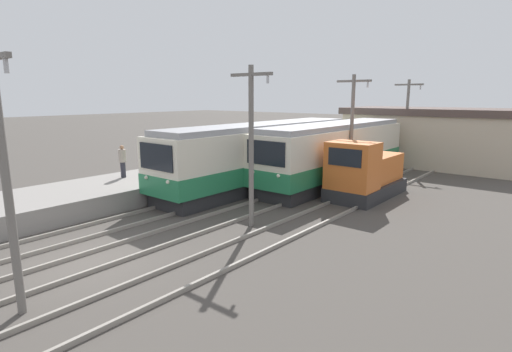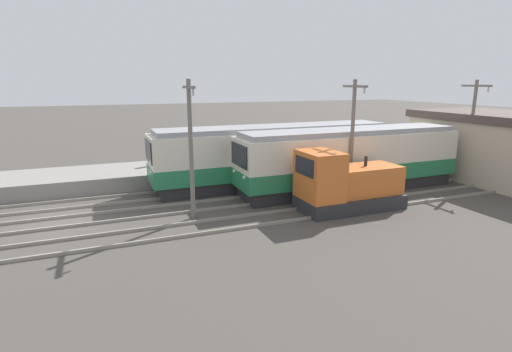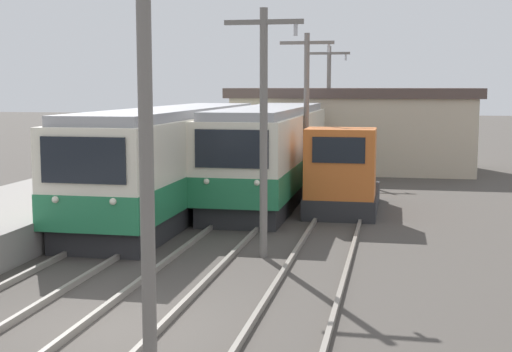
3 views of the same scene
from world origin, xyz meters
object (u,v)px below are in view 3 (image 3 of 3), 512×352
object	(u,v)px
commuter_train_left	(176,163)
shunting_locomotive	(343,177)
catenary_mast_mid	(264,123)
commuter_train_center	(271,156)
catenary_mast_near	(147,154)
catenary_mast_far	(307,111)
catenary_mast_distant	(329,105)

from	to	relation	value
commuter_train_left	shunting_locomotive	xyz separation A→B (m)	(5.80, 1.12, -0.48)
catenary_mast_mid	commuter_train_left	bearing A→B (deg)	124.98
commuter_train_center	catenary_mast_mid	bearing A→B (deg)	-81.06
commuter_train_left	commuter_train_center	xyz separation A→B (m)	(2.80, 3.43, -0.02)
shunting_locomotive	catenary_mast_near	bearing A→B (deg)	-95.37
commuter_train_left	catenary_mast_near	world-z (taller)	catenary_mast_near
commuter_train_left	commuter_train_center	distance (m)	4.43
commuter_train_left	catenary_mast_near	size ratio (longest dim) A/B	2.40
commuter_train_center	catenary_mast_mid	world-z (taller)	catenary_mast_mid
catenary_mast_near	catenary_mast_far	bearing A→B (deg)	90.00
commuter_train_left	catenary_mast_far	bearing A→B (deg)	29.54
catenary_mast_near	catenary_mast_mid	size ratio (longest dim) A/B	1.00
catenary_mast_near	catenary_mast_far	distance (m)	17.20
catenary_mast_mid	catenary_mast_distant	bearing A→B (deg)	90.00
commuter_train_left	catenary_mast_near	xyz separation A→B (m)	(4.31, -14.76, 1.78)
catenary_mast_near	commuter_train_center	bearing A→B (deg)	94.74
catenary_mast_far	commuter_train_center	bearing A→B (deg)	146.76
catenary_mast_far	shunting_locomotive	bearing A→B (deg)	-41.48
commuter_train_left	commuter_train_center	bearing A→B (deg)	50.78
catenary_mast_distant	commuter_train_left	bearing A→B (deg)	-111.31
commuter_train_left	catenary_mast_mid	xyz separation A→B (m)	(4.31, -6.16, 1.78)
catenary_mast_mid	catenary_mast_far	bearing A→B (deg)	90.00
shunting_locomotive	commuter_train_left	bearing A→B (deg)	-169.04
commuter_train_center	catenary_mast_far	bearing A→B (deg)	-33.24
catenary_mast_mid	shunting_locomotive	bearing A→B (deg)	78.42
catenary_mast_near	catenary_mast_distant	size ratio (longest dim) A/B	1.00
shunting_locomotive	catenary_mast_mid	distance (m)	7.77
commuter_train_center	catenary_mast_distant	world-z (taller)	catenary_mast_distant
catenary_mast_near	catenary_mast_mid	bearing A→B (deg)	90.00
commuter_train_center	catenary_mast_distant	size ratio (longest dim) A/B	2.16
catenary_mast_far	catenary_mast_distant	distance (m)	8.60
catenary_mast_near	catenary_mast_far	xyz separation A→B (m)	(0.00, 17.20, 0.00)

